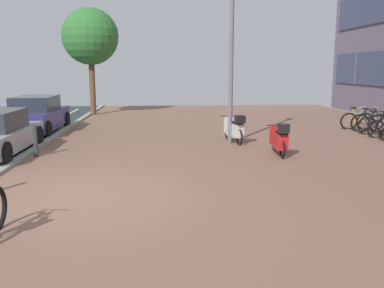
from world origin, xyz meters
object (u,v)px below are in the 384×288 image
scooter_mid (280,140)px  parked_car_far (36,115)px  bicycle_rack_07 (369,123)px  street_tree (90,37)px  lamp_post (232,41)px  bicycle_rack_06 (377,126)px  bollard_far (36,141)px  bicycle_rack_08 (357,121)px  scooter_near (235,129)px

scooter_mid → parked_car_far: parked_car_far is taller
bicycle_rack_07 → street_tree: (-11.67, 7.06, 3.68)m
parked_car_far → lamp_post: size_ratio=0.69×
scooter_mid → lamp_post: (-1.08, 2.11, 2.85)m
bicycle_rack_06 → bollard_far: bearing=-164.8°
bicycle_rack_07 → street_tree: bearing=148.8°
bicycle_rack_07 → street_tree: street_tree is taller
parked_car_far → bollard_far: bearing=-74.4°
scooter_mid → street_tree: street_tree is taller
scooter_mid → lamp_post: bearing=117.1°
lamp_post → street_tree: (-5.89, 9.09, 0.74)m
bicycle_rack_06 → street_tree: bearing=146.2°
bicycle_rack_08 → scooter_mid: 6.66m
bicycle_rack_08 → scooter_near: (-5.45, -2.71, 0.10)m
lamp_post → bicycle_rack_06: bearing=13.0°
bicycle_rack_08 → street_tree: (-11.52, 6.35, 3.69)m
scooter_mid → bollard_far: scooter_mid is taller
scooter_near → lamp_post: lamp_post is taller
street_tree → bicycle_rack_06: bearing=-33.8°
bollard_far → bicycle_rack_06: bearing=15.2°
street_tree → bicycle_rack_08: bearing=-28.9°
bicycle_rack_06 → scooter_near: scooter_near is taller
scooter_near → scooter_mid: 2.32m
scooter_near → street_tree: size_ratio=0.33×
scooter_near → scooter_mid: bearing=-67.2°
bicycle_rack_08 → bollard_far: bicycle_rack_08 is taller
parked_car_far → lamp_post: lamp_post is taller
bicycle_rack_06 → bicycle_rack_07: size_ratio=1.00×
lamp_post → bollard_far: 6.67m
scooter_near → bollard_far: scooter_near is taller
bicycle_rack_07 → lamp_post: bearing=-160.6°
bicycle_rack_06 → parked_car_far: bearing=172.8°
bicycle_rack_07 → scooter_near: (-5.61, -2.00, 0.09)m
bicycle_rack_08 → scooter_near: scooter_near is taller
bicycle_rack_07 → scooter_mid: size_ratio=0.78×
bicycle_rack_08 → lamp_post: lamp_post is taller
scooter_mid → bicycle_rack_08: bearing=46.8°
scooter_near → bicycle_rack_07: bearing=19.7°
bicycle_rack_08 → bicycle_rack_07: bearing=-77.7°
bicycle_rack_07 → parked_car_far: (-12.86, 0.90, 0.30)m
bicycle_rack_08 → scooter_near: 6.09m
lamp_post → bollard_far: lamp_post is taller
bicycle_rack_08 → parked_car_far: parked_car_far is taller
street_tree → bollard_far: size_ratio=6.20×
street_tree → lamp_post: bearing=-57.1°
bicycle_rack_07 → scooter_mid: bicycle_rack_07 is taller
bicycle_rack_08 → scooter_mid: size_ratio=0.78×
street_tree → bicycle_rack_07: bearing=-31.2°
scooter_near → lamp_post: size_ratio=0.30×
parked_car_far → street_tree: (1.19, 6.16, 3.38)m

